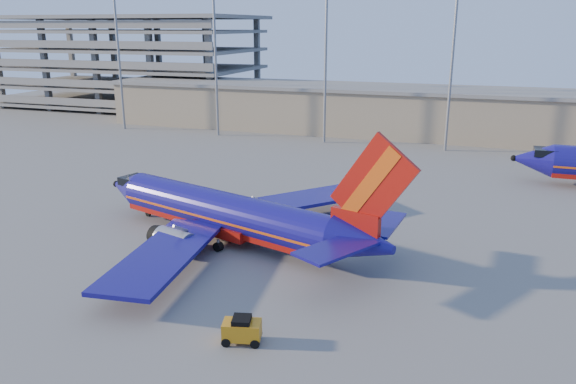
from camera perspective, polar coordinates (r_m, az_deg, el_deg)
name	(u,v)px	position (r m, az deg, el deg)	size (l,w,h in m)	color
ground	(242,238)	(52.88, -4.69, -4.66)	(220.00, 220.00, 0.00)	slate
terminal_building	(423,112)	(104.52, 13.57, 7.95)	(122.00, 16.00, 8.50)	gray
parking_garage	(130,57)	(144.88, -15.77, 13.02)	(62.00, 32.00, 21.40)	slate
light_mast_row	(388,36)	(92.25, 10.10, 15.34)	(101.60, 1.60, 28.65)	gray
aircraft_main	(232,215)	(51.40, -5.74, -2.34)	(33.78, 31.98, 11.77)	navy
baggage_tug	(242,329)	(36.11, -4.71, -13.74)	(2.67, 1.99, 1.72)	orange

